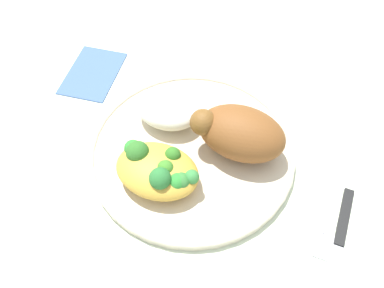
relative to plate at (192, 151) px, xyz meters
name	(u,v)px	position (x,y,z in m)	size (l,w,h in m)	color
ground_plane	(192,154)	(0.00, 0.00, -0.01)	(2.00, 2.00, 0.00)	silver
plate	(192,151)	(0.00, 0.00, 0.00)	(0.28, 0.28, 0.01)	beige
roasted_chicken	(239,133)	(-0.06, -0.02, 0.04)	(0.12, 0.08, 0.06)	brown
rice_pile	(168,108)	(0.05, -0.04, 0.03)	(0.09, 0.07, 0.04)	white
mac_cheese_with_broccoli	(158,170)	(0.02, 0.06, 0.03)	(0.11, 0.08, 0.05)	gold
fork	(330,213)	(-0.19, 0.02, 0.00)	(0.02, 0.14, 0.01)	#B2B2B7
knife	(339,244)	(-0.21, 0.06, 0.00)	(0.02, 0.19, 0.01)	black
napkin	(93,73)	(0.20, -0.08, -0.01)	(0.08, 0.11, 0.00)	#47669E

